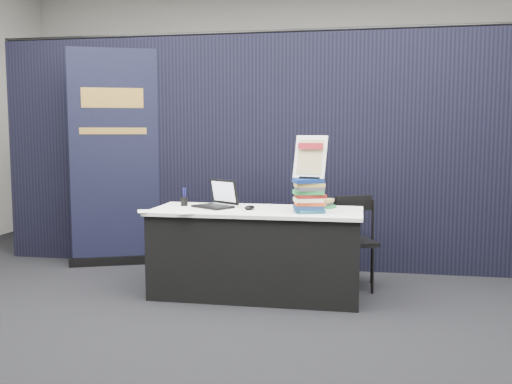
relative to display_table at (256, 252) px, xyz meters
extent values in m
plane|color=black|center=(0.00, -0.55, -0.38)|extent=(8.00, 8.00, 0.00)
cube|color=beige|center=(0.00, 3.45, 1.37)|extent=(8.00, 0.02, 3.50)
cube|color=black|center=(0.00, 1.05, 0.82)|extent=(6.00, 0.08, 2.40)
cube|color=black|center=(0.00, 0.00, -0.02)|extent=(1.76, 0.71, 0.72)
cube|color=white|center=(0.00, 0.00, 0.36)|extent=(1.80, 0.75, 0.03)
cube|color=black|center=(-0.39, 0.02, 0.38)|extent=(0.39, 0.36, 0.02)
cube|color=black|center=(-0.39, 0.13, 0.51)|extent=(0.30, 0.22, 0.22)
cube|color=silver|center=(-0.39, 0.13, 0.51)|extent=(0.25, 0.18, 0.18)
ellipsoid|color=black|center=(-0.05, -0.04, 0.39)|extent=(0.11, 0.14, 0.04)
cube|color=white|center=(-0.82, -0.27, 0.38)|extent=(0.32, 0.28, 0.00)
cube|color=white|center=(-0.44, -0.04, 0.38)|extent=(0.39, 0.37, 0.00)
cube|color=white|center=(-0.46, -0.26, 0.38)|extent=(0.38, 0.33, 0.00)
cylinder|color=black|center=(-0.68, 0.11, 0.41)|extent=(0.07, 0.07, 0.08)
cube|color=#1B556A|center=(0.47, -0.12, 0.39)|extent=(0.27, 0.24, 0.03)
cube|color=navy|center=(0.47, -0.12, 0.42)|extent=(0.27, 0.24, 0.03)
cube|color=#D9491E|center=(0.47, -0.12, 0.45)|extent=(0.27, 0.24, 0.03)
cube|color=#F7F0CA|center=(0.47, -0.12, 0.48)|extent=(0.27, 0.24, 0.03)
cube|color=maroon|center=(0.47, -0.12, 0.51)|extent=(0.27, 0.24, 0.03)
cube|color=#228239|center=(0.47, -0.12, 0.54)|extent=(0.27, 0.24, 0.03)
cube|color=#4A4B4F|center=(0.47, -0.12, 0.57)|extent=(0.27, 0.24, 0.03)
cube|color=tan|center=(0.47, -0.12, 0.61)|extent=(0.27, 0.24, 0.03)
cube|color=navy|center=(0.47, -0.12, 0.64)|extent=(0.27, 0.24, 0.03)
cube|color=#228239|center=(0.54, 0.20, 0.39)|extent=(0.22, 0.20, 0.03)
cube|color=#4A4B4F|center=(0.54, 0.20, 0.41)|extent=(0.22, 0.20, 0.03)
cube|color=tan|center=(0.54, 0.20, 0.44)|extent=(0.22, 0.20, 0.03)
cube|color=black|center=(0.47, -0.14, 0.67)|extent=(0.18, 0.06, 0.02)
cylinder|color=black|center=(0.39, -0.05, 0.77)|extent=(0.03, 0.09, 0.26)
cylinder|color=black|center=(0.54, -0.05, 0.77)|extent=(0.03, 0.09, 0.26)
cube|color=white|center=(0.47, -0.09, 0.83)|extent=(0.29, 0.17, 0.35)
cube|color=tan|center=(0.47, -0.10, 0.83)|extent=(0.23, 0.13, 0.28)
cube|color=maroon|center=(0.47, -0.10, 0.92)|extent=(0.21, 0.07, 0.05)
cube|color=black|center=(-1.67, 0.83, -0.33)|extent=(0.93, 0.45, 0.09)
cube|color=black|center=(-1.67, 0.85, 0.76)|extent=(0.86, 0.37, 2.28)
cube|color=#BB893A|center=(-1.67, 0.83, 1.39)|extent=(0.58, 0.24, 0.20)
cube|color=#BB893A|center=(-1.67, 0.83, 1.05)|extent=(0.63, 0.26, 0.07)
cylinder|color=black|center=(0.64, 0.22, -0.18)|extent=(0.02, 0.02, 0.40)
cylinder|color=black|center=(0.99, 0.22, -0.18)|extent=(0.02, 0.02, 0.40)
cylinder|color=black|center=(0.64, 0.58, -0.18)|extent=(0.02, 0.02, 0.40)
cylinder|color=black|center=(0.99, 0.58, -0.18)|extent=(0.02, 0.02, 0.40)
cube|color=black|center=(0.82, 0.40, 0.04)|extent=(0.49, 0.49, 0.04)
cube|color=black|center=(0.82, 0.58, 0.38)|extent=(0.34, 0.17, 0.14)
camera|label=1|loc=(0.88, -4.76, 1.03)|focal=40.00mm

